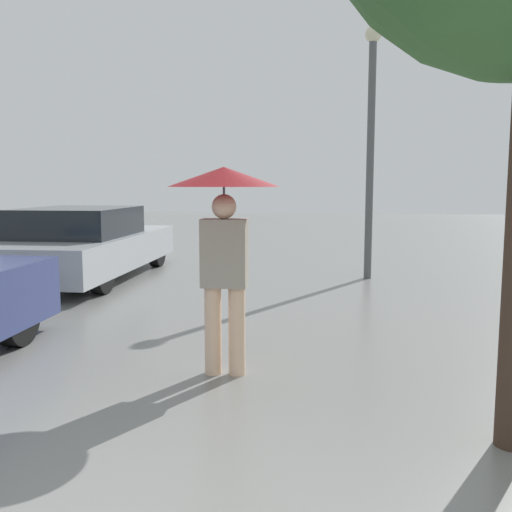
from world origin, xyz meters
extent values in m
cylinder|color=beige|center=(-0.28, 3.18, 0.38)|extent=(0.14, 0.14, 0.75)
cylinder|color=beige|center=(-0.08, 3.18, 0.38)|extent=(0.14, 0.14, 0.75)
cube|color=gray|center=(-0.18, 3.18, 1.03)|extent=(0.38, 0.22, 0.56)
sphere|color=beige|center=(-0.18, 3.18, 1.42)|extent=(0.20, 0.20, 0.20)
cylinder|color=#515456|center=(-0.18, 3.18, 1.28)|extent=(0.02, 0.02, 0.60)
cone|color=maroon|center=(-0.18, 3.18, 1.66)|extent=(0.92, 0.92, 0.16)
cylinder|color=black|center=(-2.37, 3.79, 0.31)|extent=(0.18, 0.62, 0.62)
cube|color=#9EA3A8|center=(-3.41, 7.90, 0.46)|extent=(1.89, 4.60, 0.55)
cube|color=black|center=(-3.41, 7.67, 0.97)|extent=(1.61, 2.07, 0.47)
cylinder|color=black|center=(-4.27, 9.33, 0.34)|extent=(0.18, 0.68, 0.68)
cylinder|color=black|center=(-2.56, 9.33, 0.34)|extent=(0.18, 0.68, 0.68)
cylinder|color=black|center=(-2.56, 6.48, 0.34)|extent=(0.18, 0.68, 0.68)
cylinder|color=#515456|center=(1.42, 8.34, 1.97)|extent=(0.13, 0.13, 3.94)
sphere|color=beige|center=(1.42, 8.34, 4.02)|extent=(0.27, 0.27, 0.27)
camera|label=1|loc=(0.60, -1.44, 1.60)|focal=40.00mm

